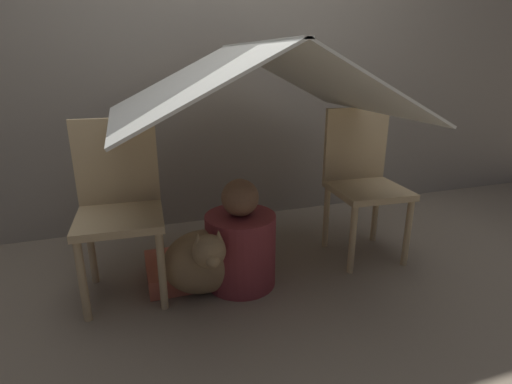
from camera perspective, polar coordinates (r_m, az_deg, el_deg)
The scene contains 8 objects.
ground_plane at distance 2.15m, azimuth 1.20°, elevation -13.18°, with size 8.80×8.80×0.00m, color gray.
wall_back at distance 2.80m, azimuth -5.98°, elevation 20.94°, with size 7.00×0.05×2.50m.
chair_left at distance 2.04m, azimuth -18.96°, elevation -1.32°, with size 0.42×0.42×0.86m.
chair_right at distance 2.42m, azimuth 14.99°, elevation 2.09°, with size 0.42×0.42×0.86m.
sheet_canopy at distance 1.96m, azimuth 0.00°, elevation 15.70°, with size 1.36×1.13×0.35m.
person_front at distance 2.06m, azimuth -2.21°, elevation -7.42°, with size 0.36×0.36×0.57m.
dog at distance 2.01m, azimuth -7.40°, elevation -9.68°, with size 0.40×0.38×0.40m.
floor_cushion at distance 2.23m, azimuth -9.26°, elevation -10.58°, with size 0.47×0.37×0.10m.
Camera 1 is at (-0.61, -1.72, 1.13)m, focal length 28.00 mm.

